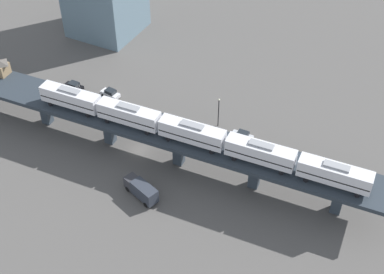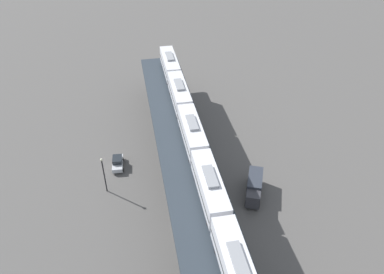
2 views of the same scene
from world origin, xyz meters
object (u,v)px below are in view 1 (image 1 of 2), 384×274
Objects in this scene: signal_hut at (0,67)px; street_car_black at (74,86)px; delivery_truck at (141,189)px; street_car_silver at (242,136)px; street_lamp at (219,110)px; subway_train at (192,133)px; street_car_white at (110,93)px.

signal_hut is 0.77× the size of street_car_black.
street_car_silver is at bearing -23.98° from delivery_truck.
street_car_silver is 0.58× the size of delivery_truck.
street_lamp is (23.94, -3.82, 2.35)m from delivery_truck.
street_lamp is (1.62, 6.11, 3.17)m from street_car_silver.
street_car_black is (11.00, 35.32, -8.91)m from subway_train.
delivery_truck is 1.09× the size of street_lamp.
signal_hut is 0.78× the size of street_car_silver.
signal_hut is at bearing 121.88° from street_car_white.
street_car_silver is 0.63× the size of street_lamp.
street_lamp is (3.43, -33.93, 3.17)m from street_car_black.
street_car_black is at bearing 95.77° from street_lamp.
street_car_silver is at bearing -20.23° from subway_train.
street_car_silver and street_car_black have the same top height.
street_lamp reaches higher than street_car_black.
signal_hut is 23.28m from street_car_white.
street_car_silver is at bearing -89.48° from street_car_white.
street_lamp reaches higher than delivery_truck.
delivery_truck is at bearing 151.30° from subway_train.
street_lamp is at bearing -72.94° from signal_hut.
signal_hut reaches higher than street_car_black.
delivery_truck reaches higher than street_car_white.
subway_train is 13.53m from delivery_truck.
street_car_silver is (11.79, -49.82, -8.17)m from signal_hut.
street_car_silver is 40.08m from street_car_black.
subway_train is at bearing 159.77° from street_car_silver.
delivery_truck is 24.36m from street_lamp.
subway_train reaches higher than street_lamp.
delivery_truck is (-20.52, -30.11, 0.82)m from street_car_black.
signal_hut is 51.84m from street_car_silver.
street_car_black is 0.59× the size of delivery_truck.
delivery_truck is (-10.53, -39.89, -7.34)m from signal_hut.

